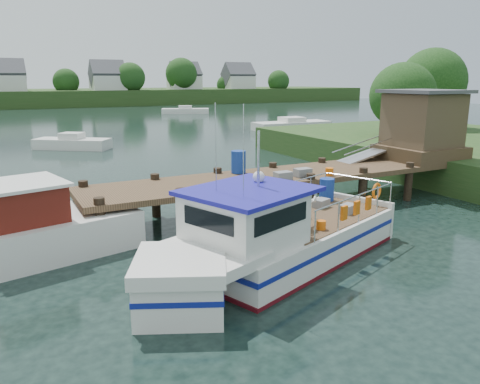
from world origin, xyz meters
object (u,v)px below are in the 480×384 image
moored_far (185,111)px  moored_c (292,125)px  moored_b (72,143)px  dock (379,144)px  lobster_boat (273,240)px

moored_far → moored_c: bearing=-79.4°
moored_b → dock: bearing=-63.8°
moored_far → moored_c: moored_c is taller
lobster_boat → moored_b: lobster_boat is taller
dock → lobster_boat: size_ratio=1.85×
lobster_boat → moored_far: lobster_boat is taller
dock → moored_b: 22.76m
moored_far → moored_b: (-20.27, -29.61, 0.01)m
moored_far → moored_c: size_ratio=0.90×
lobster_boat → moored_far: (19.04, 55.06, -0.38)m
dock → moored_c: size_ratio=2.09×
moored_far → moored_b: size_ratio=1.33×
moored_far → dock: bearing=-94.2°
lobster_boat → moored_c: 35.56m
moored_c → lobster_boat: bearing=-113.6°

